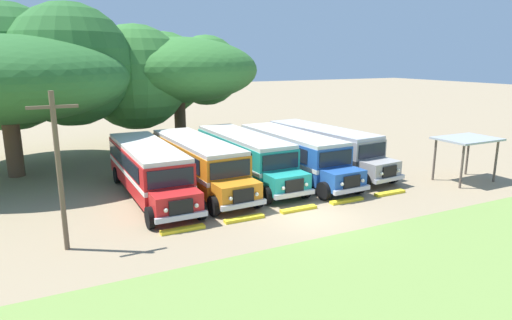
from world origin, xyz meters
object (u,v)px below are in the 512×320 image
object	(u,v)px
parked_bus_slot_3	(293,152)
waiting_shelter	(467,142)
parked_bus_slot_2	(245,155)
secondary_tree	(5,72)
parked_bus_slot_1	(198,161)
broad_shade_tree	(168,73)
parked_bus_slot_4	(324,146)
utility_pole	(59,167)
parked_bus_slot_0	(149,168)

from	to	relation	value
parked_bus_slot_3	waiting_shelter	world-z (taller)	parked_bus_slot_3
parked_bus_slot_2	secondary_tree	xyz separation A→B (m)	(-12.95, 8.56, 4.98)
parked_bus_slot_1	parked_bus_slot_2	world-z (taller)	same
broad_shade_tree	waiting_shelter	xyz separation A→B (m)	(13.10, -19.17, -3.79)
parked_bus_slot_4	broad_shade_tree	xyz separation A→B (m)	(-7.09, 12.79, 4.66)
parked_bus_slot_1	utility_pole	size ratio (longest dim) A/B	1.73
parked_bus_slot_0	utility_pole	world-z (taller)	utility_pole
broad_shade_tree	secondary_tree	distance (m)	12.56
parked_bus_slot_2	parked_bus_slot_3	xyz separation A→B (m)	(3.02, -0.72, 0.00)
parked_bus_slot_1	waiting_shelter	size ratio (longest dim) A/B	3.03
broad_shade_tree	waiting_shelter	distance (m)	23.53
broad_shade_tree	secondary_tree	xyz separation A→B (m)	(-11.83, -4.22, 0.32)
parked_bus_slot_1	parked_bus_slot_2	size ratio (longest dim) A/B	1.00
parked_bus_slot_3	waiting_shelter	size ratio (longest dim) A/B	3.02
parked_bus_slot_1	utility_pole	distance (m)	9.79
broad_shade_tree	secondary_tree	size ratio (longest dim) A/B	0.87
parked_bus_slot_0	broad_shade_tree	world-z (taller)	broad_shade_tree
waiting_shelter	parked_bus_slot_1	bearing A→B (deg)	158.28
parked_bus_slot_2	broad_shade_tree	world-z (taller)	broad_shade_tree
parked_bus_slot_2	parked_bus_slot_3	world-z (taller)	same
parked_bus_slot_1	secondary_tree	world-z (taller)	secondary_tree
parked_bus_slot_0	waiting_shelter	world-z (taller)	parked_bus_slot_0
parked_bus_slot_2	waiting_shelter	xyz separation A→B (m)	(11.97, -6.40, 0.87)
parked_bus_slot_3	secondary_tree	world-z (taller)	secondary_tree
utility_pole	waiting_shelter	xyz separation A→B (m)	(22.77, -0.15, -0.94)
waiting_shelter	parked_bus_slot_3	bearing A→B (deg)	147.62
broad_shade_tree	secondary_tree	bearing A→B (deg)	-160.38
parked_bus_slot_4	broad_shade_tree	distance (m)	15.35
broad_shade_tree	parked_bus_slot_4	bearing A→B (deg)	-60.99
parked_bus_slot_2	parked_bus_slot_3	bearing A→B (deg)	75.43
parked_bus_slot_3	waiting_shelter	bearing A→B (deg)	55.46
parked_bus_slot_4	utility_pole	xyz separation A→B (m)	(-16.77, -6.23, 1.81)
parked_bus_slot_0	parked_bus_slot_4	size ratio (longest dim) A/B	0.99
parked_bus_slot_2	broad_shade_tree	xyz separation A→B (m)	(-1.12, 12.78, 4.66)
parked_bus_slot_2	waiting_shelter	world-z (taller)	parked_bus_slot_2
parked_bus_slot_4	broad_shade_tree	world-z (taller)	broad_shade_tree
parked_bus_slot_1	waiting_shelter	xyz separation A→B (m)	(15.16, -6.04, 0.87)
parked_bus_slot_0	parked_bus_slot_1	distance (m)	2.98
parked_bus_slot_4	waiting_shelter	size ratio (longest dim) A/B	3.05
parked_bus_slot_3	secondary_tree	bearing A→B (deg)	-122.31
parked_bus_slot_3	parked_bus_slot_1	bearing A→B (deg)	-95.49
parked_bus_slot_0	secondary_tree	world-z (taller)	secondary_tree
parked_bus_slot_0	utility_pole	xyz separation A→B (m)	(-4.65, -5.63, 1.81)
parked_bus_slot_2	broad_shade_tree	size ratio (longest dim) A/B	0.74
parked_bus_slot_2	utility_pole	distance (m)	12.60
parked_bus_slot_4	utility_pole	world-z (taller)	utility_pole
parked_bus_slot_1	parked_bus_slot_2	xyz separation A→B (m)	(3.18, 0.36, 0.00)
secondary_tree	parked_bus_slot_2	bearing A→B (deg)	-33.46
parked_bus_slot_1	parked_bus_slot_3	distance (m)	6.21
parked_bus_slot_4	utility_pole	distance (m)	17.98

